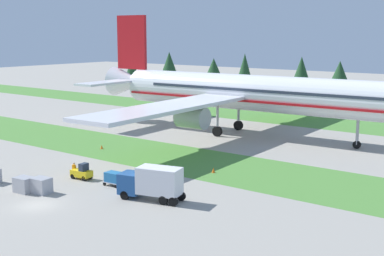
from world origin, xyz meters
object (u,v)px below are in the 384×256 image
Objects in this scene: airliner at (240,92)px; taxiway_marker_1 at (102,147)px; catering_truck at (151,182)px; uld_container_1 at (24,185)px; cargo_dolly_lead at (114,178)px; taxiway_marker_0 at (213,170)px; ground_crew_marshaller at (74,169)px; baggage_tug at (82,172)px; cargo_dolly_second at (134,181)px; uld_container_2 at (41,185)px.

airliner is 116.62× the size of taxiway_marker_1.
catering_truck is 14.52m from uld_container_1.
cargo_dolly_lead is 3.57× the size of taxiway_marker_0.
ground_crew_marshaller reaches higher than taxiway_marker_1.
baggage_tug is 12.17m from catering_truck.
cargo_dolly_lead is at bearing 63.89° from catering_truck.
taxiway_marker_1 is at bearing -77.31° from ground_crew_marshaller.
baggage_tug is at bearing -2.31° from airliner.
cargo_dolly_lead is 6.65m from ground_crew_marshaller.
uld_container_1 is (-8.83, -8.08, -0.07)m from cargo_dolly_second.
cargo_dolly_lead is 2.90m from cargo_dolly_second.
cargo_dolly_second is 3.57× the size of taxiway_marker_0.
ground_crew_marshaller is at bearing 78.40° from baggage_tug.
ground_crew_marshaller is (-1.64, 0.20, 0.13)m from baggage_tug.
cargo_dolly_second is (2.89, 0.23, 0.00)m from cargo_dolly_lead.
taxiway_marker_0 is at bearing -19.10° from cargo_dolly_second.
airliner is 39.15m from catering_truck.
catering_truck is (4.17, -1.69, 1.03)m from cargo_dolly_second.
cargo_dolly_second reaches higher than taxiway_marker_0.
taxiway_marker_0 is (12.46, 11.77, -0.62)m from ground_crew_marshaller.
uld_container_2 is (-11.20, -5.48, -1.10)m from catering_truck.
taxiway_marker_0 is (9.95, 18.50, -0.53)m from uld_container_2.
airliner is at bearing 65.58° from taxiway_marker_1.
catering_truck is at bearing -31.99° from taxiway_marker_1.
taxiway_marker_1 is at bearing 120.34° from uld_container_2.
airliner is 26.12× the size of baggage_tug.
taxiway_marker_1 is (-9.00, 12.94, -0.64)m from ground_crew_marshaller.
uld_container_1 is at bearing -64.72° from taxiway_marker_1.
catering_truck reaches higher than cargo_dolly_lead.
cargo_dolly_lead is at bearing 59.16° from uld_container_2.
uld_container_1 is (-0.51, -43.10, -6.53)m from airliner.
airliner is 27.15m from taxiway_marker_0.
cargo_dolly_lead is at bearing 159.64° from ground_crew_marshaller.
airliner is 36.06m from ground_crew_marshaller.
taxiway_marker_0 is at bearing 61.72° from uld_container_2.
uld_container_2 is 3.31× the size of taxiway_marker_1.
ground_crew_marshaller is 7.18m from uld_container_2.
catering_truck is at bearing -116.70° from cargo_dolly_second.
taxiway_marker_0 is (5.81, 11.56, -0.60)m from cargo_dolly_lead.
cargo_dolly_second is 0.32× the size of catering_truck.
ground_crew_marshaller is at bearing -4.96° from airliner.
uld_container_2 is at bearing 144.51° from cargo_dolly_lead.
cargo_dolly_second is 9.55m from ground_crew_marshaller.
uld_container_1 is at bearing 138.23° from cargo_dolly_lead.
airliner is 42.71m from uld_container_2.
uld_container_1 is at bearing 127.81° from cargo_dolly_second.
airliner is 43.59m from uld_container_1.
airliner is 9.64× the size of catering_truck.
airliner reaches higher than ground_crew_marshaller.
airliner reaches higher than cargo_dolly_second.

